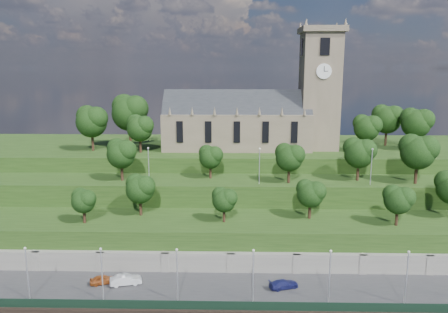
{
  "coord_description": "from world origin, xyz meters",
  "views": [
    {
      "loc": [
        -4.6,
        -50.63,
        32.56
      ],
      "look_at": [
        -6.46,
        30.0,
        16.26
      ],
      "focal_mm": 35.0,
      "sensor_mm": 36.0,
      "label": 1
    }
  ],
  "objects_px": {
    "church": "(258,115)",
    "car_middle": "(126,280)",
    "car_right": "(284,284)",
    "car_left": "(103,279)"
  },
  "relations": [
    {
      "from": "church",
      "to": "car_middle",
      "type": "xyz_separation_m",
      "value": [
        -20.87,
        -38.99,
        -19.78
      ]
    },
    {
      "from": "church",
      "to": "car_right",
      "type": "xyz_separation_m",
      "value": [
        1.77,
        -39.51,
        -19.91
      ]
    },
    {
      "from": "church",
      "to": "car_right",
      "type": "distance_m",
      "value": 44.28
    },
    {
      "from": "car_right",
      "to": "church",
      "type": "bearing_deg",
      "value": -16.28
    },
    {
      "from": "church",
      "to": "car_left",
      "type": "height_order",
      "value": "church"
    },
    {
      "from": "church",
      "to": "car_middle",
      "type": "bearing_deg",
      "value": -118.15
    },
    {
      "from": "car_right",
      "to": "car_middle",
      "type": "bearing_deg",
      "value": 69.85
    },
    {
      "from": "car_middle",
      "to": "car_right",
      "type": "bearing_deg",
      "value": -106.46
    },
    {
      "from": "church",
      "to": "car_middle",
      "type": "height_order",
      "value": "church"
    },
    {
      "from": "church",
      "to": "car_middle",
      "type": "relative_size",
      "value": 8.56
    }
  ]
}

